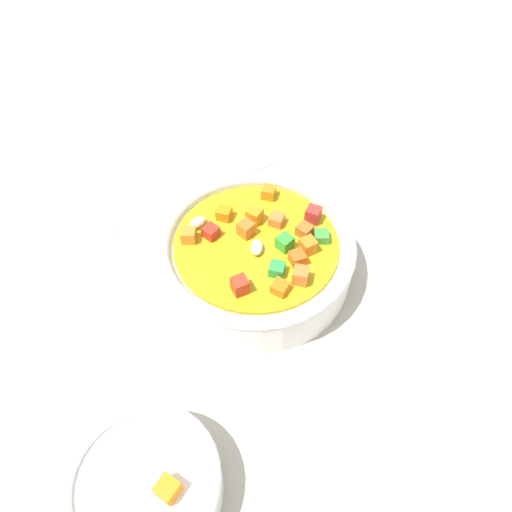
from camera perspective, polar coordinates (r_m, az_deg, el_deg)
name	(u,v)px	position (r cm, az deg, el deg)	size (l,w,h in cm)	color
ground_plane	(256,278)	(44.51, 0.00, -2.65)	(140.00, 140.00, 2.00)	#BAB2A0
soup_bowl_main	(256,254)	(41.67, 0.02, 0.25)	(17.46, 17.46, 5.61)	white
spoon	(169,202)	(50.01, -10.65, 6.48)	(12.48, 20.42, 0.83)	silver
side_bowl_small	(146,486)	(34.57, -13.37, -25.71)	(10.13, 10.13, 4.39)	white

